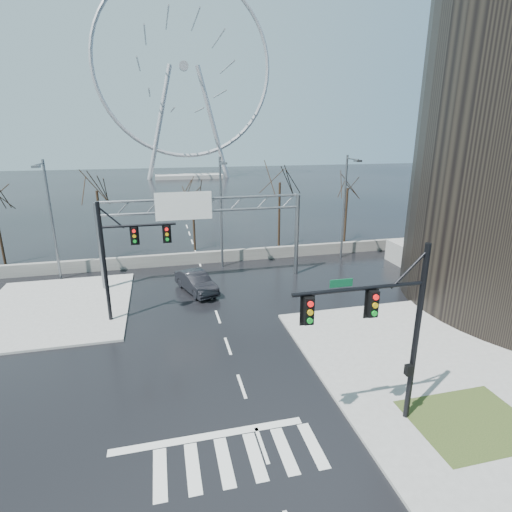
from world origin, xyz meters
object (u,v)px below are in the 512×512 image
object	(u,v)px
signal_mast_near	(389,322)
car	(196,282)
sign_gantry	(199,221)
ferris_wheel	(184,74)
signal_mast_far	(122,251)

from	to	relation	value
signal_mast_near	car	world-z (taller)	signal_mast_near
sign_gantry	car	size ratio (longest dim) A/B	3.40
signal_mast_near	sign_gantry	xyz separation A→B (m)	(-5.52, 19.00, 0.31)
signal_mast_near	ferris_wheel	size ratio (longest dim) A/B	0.16
signal_mast_far	car	distance (m)	7.47
signal_mast_near	ferris_wheel	distance (m)	101.29
sign_gantry	car	xyz separation A→B (m)	(-0.58, -2.08, -4.39)
signal_mast_near	sign_gantry	distance (m)	19.79
signal_mast_far	car	world-z (taller)	signal_mast_far
signal_mast_far	signal_mast_near	bearing A→B (deg)	-49.74
ferris_wheel	signal_mast_far	bearing A→B (deg)	-97.20
signal_mast_far	ferris_wheel	distance (m)	89.30
car	sign_gantry	bearing A→B (deg)	54.40
signal_mast_far	sign_gantry	bearing A→B (deg)	47.53
sign_gantry	signal_mast_near	bearing A→B (deg)	-73.81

